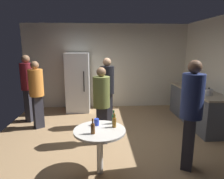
{
  "coord_description": "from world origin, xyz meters",
  "views": [
    {
      "loc": [
        -0.22,
        -3.91,
        1.97
      ],
      "look_at": [
        0.02,
        0.19,
        1.1
      ],
      "focal_mm": 32.02,
      "sensor_mm": 36.0,
      "label": 1
    }
  ],
  "objects_px": {
    "beer_bottle_amber": "(114,122)",
    "person_in_orange_shirt": "(37,90)",
    "person_in_olive_shirt": "(101,100)",
    "person_in_navy_shirt": "(191,107)",
    "beer_bottle_on_counter": "(190,82)",
    "kettle": "(209,92)",
    "foreground_table": "(100,136)",
    "person_in_black_shirt": "(107,87)",
    "refrigerator": "(78,83)",
    "beer_bottle_brown": "(93,128)",
    "plastic_cup_blue": "(97,122)",
    "beer_bottle_green": "(114,119)",
    "wine_bottle_on_counter": "(190,83)",
    "person_in_maroon_shirt": "(28,83)"
  },
  "relations": [
    {
      "from": "wine_bottle_on_counter",
      "to": "person_in_orange_shirt",
      "type": "xyz_separation_m",
      "value": [
        -3.99,
        -0.46,
        -0.05
      ]
    },
    {
      "from": "wine_bottle_on_counter",
      "to": "beer_bottle_amber",
      "type": "height_order",
      "value": "wine_bottle_on_counter"
    },
    {
      "from": "plastic_cup_blue",
      "to": "person_in_maroon_shirt",
      "type": "bearing_deg",
      "value": 129.43
    },
    {
      "from": "beer_bottle_on_counter",
      "to": "person_in_olive_shirt",
      "type": "bearing_deg",
      "value": -147.89
    },
    {
      "from": "beer_bottle_amber",
      "to": "beer_bottle_brown",
      "type": "relative_size",
      "value": 1.0
    },
    {
      "from": "foreground_table",
      "to": "beer_bottle_amber",
      "type": "height_order",
      "value": "beer_bottle_amber"
    },
    {
      "from": "plastic_cup_blue",
      "to": "person_in_orange_shirt",
      "type": "xyz_separation_m",
      "value": [
        -1.47,
        1.76,
        0.18
      ]
    },
    {
      "from": "wine_bottle_on_counter",
      "to": "person_in_olive_shirt",
      "type": "relative_size",
      "value": 0.2
    },
    {
      "from": "foreground_table",
      "to": "beer_bottle_brown",
      "type": "xyz_separation_m",
      "value": [
        -0.1,
        -0.14,
        0.19
      ]
    },
    {
      "from": "beer_bottle_green",
      "to": "person_in_black_shirt",
      "type": "bearing_deg",
      "value": 91.45
    },
    {
      "from": "refrigerator",
      "to": "wine_bottle_on_counter",
      "type": "relative_size",
      "value": 5.81
    },
    {
      "from": "plastic_cup_blue",
      "to": "foreground_table",
      "type": "bearing_deg",
      "value": -74.84
    },
    {
      "from": "beer_bottle_amber",
      "to": "person_in_navy_shirt",
      "type": "distance_m",
      "value": 1.23
    },
    {
      "from": "refrigerator",
      "to": "kettle",
      "type": "xyz_separation_m",
      "value": [
        3.15,
        -1.83,
        0.07
      ]
    },
    {
      "from": "beer_bottle_on_counter",
      "to": "wine_bottle_on_counter",
      "type": "bearing_deg",
      "value": -115.56
    },
    {
      "from": "beer_bottle_green",
      "to": "person_in_navy_shirt",
      "type": "distance_m",
      "value": 1.24
    },
    {
      "from": "beer_bottle_on_counter",
      "to": "foreground_table",
      "type": "xyz_separation_m",
      "value": [
        -2.59,
        -2.63,
        -0.35
      ]
    },
    {
      "from": "beer_bottle_brown",
      "to": "person_in_olive_shirt",
      "type": "bearing_deg",
      "value": 83.42
    },
    {
      "from": "beer_bottle_on_counter",
      "to": "person_in_maroon_shirt",
      "type": "distance_m",
      "value": 4.47
    },
    {
      "from": "person_in_orange_shirt",
      "to": "person_in_olive_shirt",
      "type": "bearing_deg",
      "value": 23.93
    },
    {
      "from": "beer_bottle_brown",
      "to": "person_in_black_shirt",
      "type": "height_order",
      "value": "person_in_black_shirt"
    },
    {
      "from": "beer_bottle_amber",
      "to": "plastic_cup_blue",
      "type": "bearing_deg",
      "value": 161.18
    },
    {
      "from": "refrigerator",
      "to": "person_in_maroon_shirt",
      "type": "height_order",
      "value": "refrigerator"
    },
    {
      "from": "beer_bottle_brown",
      "to": "person_in_navy_shirt",
      "type": "xyz_separation_m",
      "value": [
        1.53,
        0.19,
        0.23
      ]
    },
    {
      "from": "refrigerator",
      "to": "beer_bottle_on_counter",
      "type": "distance_m",
      "value": 3.31
    },
    {
      "from": "refrigerator",
      "to": "beer_bottle_green",
      "type": "bearing_deg",
      "value": -73.37
    },
    {
      "from": "kettle",
      "to": "person_in_navy_shirt",
      "type": "distance_m",
      "value": 1.72
    },
    {
      "from": "person_in_black_shirt",
      "to": "wine_bottle_on_counter",
      "type": "bearing_deg",
      "value": 76.06
    },
    {
      "from": "beer_bottle_on_counter",
      "to": "person_in_olive_shirt",
      "type": "relative_size",
      "value": 0.14
    },
    {
      "from": "person_in_black_shirt",
      "to": "person_in_olive_shirt",
      "type": "bearing_deg",
      "value": -33.87
    },
    {
      "from": "beer_bottle_green",
      "to": "person_in_maroon_shirt",
      "type": "bearing_deg",
      "value": 134.2
    },
    {
      "from": "beer_bottle_amber",
      "to": "person_in_black_shirt",
      "type": "relative_size",
      "value": 0.13
    },
    {
      "from": "beer_bottle_amber",
      "to": "kettle",
      "type": "bearing_deg",
      "value": 30.74
    },
    {
      "from": "person_in_navy_shirt",
      "to": "kettle",
      "type": "bearing_deg",
      "value": -97.07
    },
    {
      "from": "person_in_olive_shirt",
      "to": "person_in_navy_shirt",
      "type": "height_order",
      "value": "person_in_navy_shirt"
    },
    {
      "from": "refrigerator",
      "to": "person_in_navy_shirt",
      "type": "distance_m",
      "value": 3.84
    },
    {
      "from": "person_in_black_shirt",
      "to": "person_in_olive_shirt",
      "type": "xyz_separation_m",
      "value": [
        -0.15,
        -0.93,
        -0.08
      ]
    },
    {
      "from": "beer_bottle_green",
      "to": "person_in_navy_shirt",
      "type": "bearing_deg",
      "value": -8.86
    },
    {
      "from": "beer_bottle_amber",
      "to": "beer_bottle_green",
      "type": "height_order",
      "value": "same"
    },
    {
      "from": "beer_bottle_on_counter",
      "to": "beer_bottle_green",
      "type": "height_order",
      "value": "beer_bottle_on_counter"
    },
    {
      "from": "beer_bottle_on_counter",
      "to": "person_in_olive_shirt",
      "type": "height_order",
      "value": "person_in_olive_shirt"
    },
    {
      "from": "refrigerator",
      "to": "person_in_navy_shirt",
      "type": "relative_size",
      "value": 1.01
    },
    {
      "from": "wine_bottle_on_counter",
      "to": "person_in_navy_shirt",
      "type": "xyz_separation_m",
      "value": [
        -1.03,
        -2.35,
        0.03
      ]
    },
    {
      "from": "beer_bottle_green",
      "to": "person_in_orange_shirt",
      "type": "height_order",
      "value": "person_in_orange_shirt"
    },
    {
      "from": "wine_bottle_on_counter",
      "to": "person_in_black_shirt",
      "type": "bearing_deg",
      "value": -169.23
    },
    {
      "from": "person_in_orange_shirt",
      "to": "person_in_black_shirt",
      "type": "height_order",
      "value": "person_in_black_shirt"
    },
    {
      "from": "refrigerator",
      "to": "plastic_cup_blue",
      "type": "relative_size",
      "value": 16.36
    },
    {
      "from": "beer_bottle_amber",
      "to": "person_in_orange_shirt",
      "type": "distance_m",
      "value": 2.55
    },
    {
      "from": "beer_bottle_green",
      "to": "person_in_black_shirt",
      "type": "height_order",
      "value": "person_in_black_shirt"
    },
    {
      "from": "refrigerator",
      "to": "wine_bottle_on_counter",
      "type": "bearing_deg",
      "value": -15.29
    }
  ]
}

